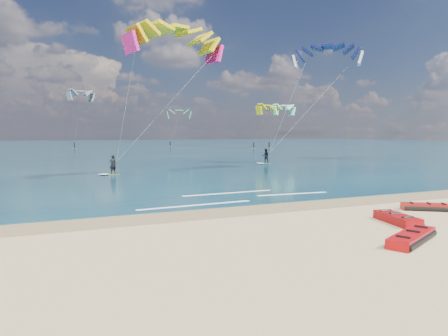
# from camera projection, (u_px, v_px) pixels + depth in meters

# --- Properties ---
(ground) EXTENTS (320.00, 320.00, 0.00)m
(ground) POSITION_uv_depth(u_px,v_px,m) (126.00, 161.00, 52.98)
(ground) COLOR tan
(ground) RESTS_ON ground
(wet_sand_strip) EXTENTS (320.00, 2.40, 0.01)m
(wet_sand_strip) POSITION_uv_depth(u_px,v_px,m) (251.00, 210.00, 19.03)
(wet_sand_strip) COLOR olive
(wet_sand_strip) RESTS_ON ground
(sea) EXTENTS (320.00, 200.00, 0.04)m
(sea) POSITION_uv_depth(u_px,v_px,m) (88.00, 146.00, 111.71)
(sea) COLOR #0A2A38
(sea) RESTS_ON ground
(packed_kite_left) EXTENTS (3.22, 2.24, 0.38)m
(packed_kite_left) POSITION_uv_depth(u_px,v_px,m) (411.00, 242.00, 13.39)
(packed_kite_left) COLOR #B0090B
(packed_kite_left) RESTS_ON ground
(packed_kite_mid) EXTENTS (2.53, 2.17, 0.37)m
(packed_kite_mid) POSITION_uv_depth(u_px,v_px,m) (426.00, 210.00, 18.94)
(packed_kite_mid) COLOR #B9140C
(packed_kite_mid) RESTS_ON ground
(packed_kite_right) EXTENTS (1.61, 2.60, 0.42)m
(packed_kite_right) POSITION_uv_depth(u_px,v_px,m) (397.00, 223.00, 16.25)
(packed_kite_right) COLOR #A0060A
(packed_kite_right) RESTS_ON ground
(kitesurfer_main) EXTENTS (11.31, 7.68, 13.36)m
(kitesurfer_main) POSITION_uv_depth(u_px,v_px,m) (144.00, 94.00, 32.73)
(kitesurfer_main) COLOR gold
(kitesurfer_main) RESTS_ON sea
(kitesurfer_far) EXTENTS (11.99, 7.75, 14.99)m
(kitesurfer_far) POSITION_uv_depth(u_px,v_px,m) (298.00, 98.00, 46.37)
(kitesurfer_far) COLOR yellow
(kitesurfer_far) RESTS_ON sea
(shoreline_foam) EXTENTS (11.86, 3.61, 0.01)m
(shoreline_foam) POSITION_uv_depth(u_px,v_px,m) (236.00, 197.00, 22.51)
(shoreline_foam) COLOR white
(shoreline_foam) RESTS_ON ground
(distant_kites) EXTENTS (95.22, 38.72, 13.60)m
(distant_kites) POSITION_uv_depth(u_px,v_px,m) (98.00, 124.00, 87.73)
(distant_kites) COLOR #CC3C5A
(distant_kites) RESTS_ON ground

